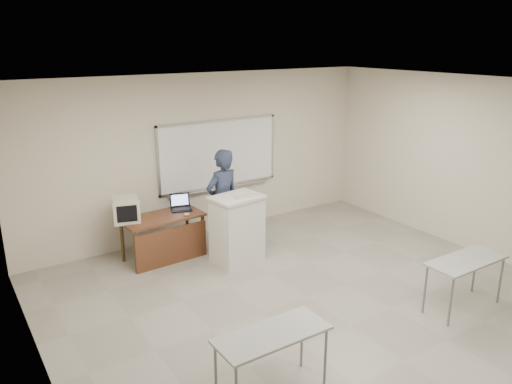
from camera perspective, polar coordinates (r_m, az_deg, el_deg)
floor at (r=6.82m, az=10.73°, el=-14.81°), size 7.00×8.00×0.01m
whiteboard at (r=9.42m, az=-4.26°, el=4.26°), size 2.48×0.10×1.31m
student_desks at (r=5.74m, az=20.73°, el=-14.43°), size 4.40×2.20×0.73m
instructor_desk at (r=8.42m, az=-10.31°, el=-4.34°), size 1.34×0.67×0.75m
podium at (r=8.23m, az=-2.17°, el=-4.25°), size 0.81×0.59×1.14m
crt_monitor at (r=8.31m, az=-14.59°, el=-1.93°), size 0.41×0.46×0.39m
laptop at (r=8.70m, az=-8.69°, el=-1.59°), size 0.34×0.32×0.25m
mouse at (r=8.39m, az=-7.94°, el=-2.54°), size 0.11×0.08×0.04m
keyboard at (r=8.02m, az=-0.86°, el=-0.44°), size 0.46×0.17×0.02m
presenter at (r=8.53m, az=-3.85°, el=-1.08°), size 0.73×0.55×1.82m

